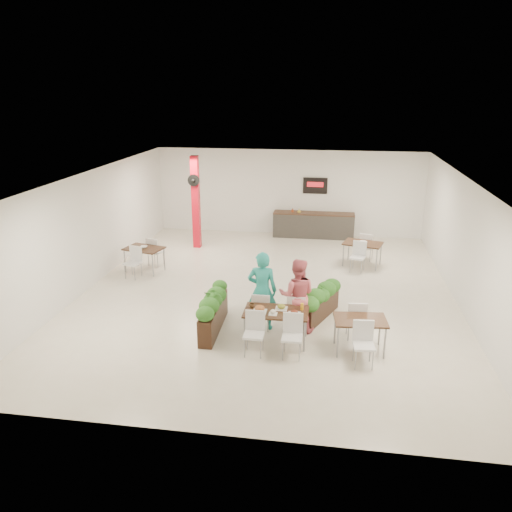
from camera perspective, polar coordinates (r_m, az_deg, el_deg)
The scene contains 12 objects.
ground at distance 13.75m, azimuth 1.31°, elevation -4.24°, with size 12.00×12.00×0.00m, color beige.
room_shell at distance 13.11m, azimuth 1.38°, elevation 3.87°, with size 10.10×12.10×3.22m.
red_column at distance 17.40m, azimuth -6.90°, elevation 6.22°, with size 0.40×0.41×3.20m.
service_counter at distance 18.87m, azimuth 6.58°, elevation 3.61°, with size 3.00×0.64×2.20m.
main_table at distance 10.95m, azimuth 2.26°, elevation -6.85°, with size 1.40×1.62×0.92m.
diner_man at distance 11.47m, azimuth 0.71°, elevation -3.98°, with size 0.68×0.45×1.87m, color teal.
diner_woman at distance 11.42m, azimuth 4.70°, elevation -4.50°, with size 0.85×0.66×1.74m, color #DB616E.
planter_left at distance 11.58m, azimuth -4.91°, elevation -6.07°, with size 0.44×2.00×1.05m.
planter_right at distance 12.23m, azimuth 7.42°, elevation -4.98°, with size 0.91×1.62×0.89m.
side_table_a at distance 15.53m, azimuth -12.66°, elevation 0.47°, with size 1.27×1.67×0.92m.
side_table_b at distance 16.00m, azimuth 12.09°, elevation 1.06°, with size 1.33×1.67×0.92m.
side_table_c at distance 10.82m, azimuth 11.81°, elevation -7.71°, with size 1.15×1.65×0.92m.
Camera 1 is at (1.61, -12.57, 5.35)m, focal length 35.00 mm.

